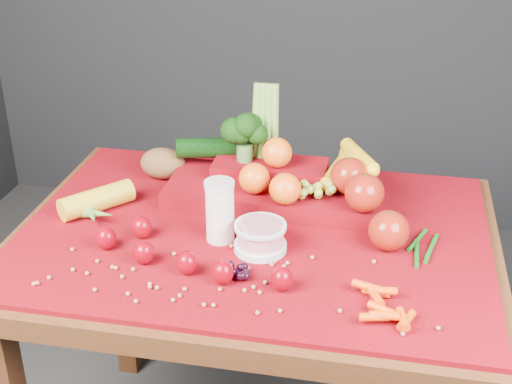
% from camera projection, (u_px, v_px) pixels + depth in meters
% --- Properties ---
extents(table, '(1.10, 0.80, 0.75)m').
position_uv_depth(table, '(254.00, 270.00, 1.67)').
color(table, '#391D0D').
rests_on(table, ground).
extents(red_cloth, '(1.05, 0.75, 0.01)m').
position_uv_depth(red_cloth, '(254.00, 232.00, 1.63)').
color(red_cloth, maroon).
rests_on(red_cloth, table).
extents(milk_glass, '(0.07, 0.07, 0.14)m').
position_uv_depth(milk_glass, '(220.00, 209.00, 1.55)').
color(milk_glass, '#F3DBD4').
rests_on(milk_glass, red_cloth).
extents(yogurt_bowl, '(0.12, 0.12, 0.06)m').
position_uv_depth(yogurt_bowl, '(260.00, 236.00, 1.53)').
color(yogurt_bowl, silver).
rests_on(yogurt_bowl, red_cloth).
extents(strawberry_scatter, '(0.44, 0.18, 0.06)m').
position_uv_depth(strawberry_scatter, '(178.00, 254.00, 1.48)').
color(strawberry_scatter, maroon).
rests_on(strawberry_scatter, red_cloth).
extents(dark_grape_cluster, '(0.06, 0.05, 0.03)m').
position_uv_depth(dark_grape_cluster, '(237.00, 270.00, 1.45)').
color(dark_grape_cluster, black).
rests_on(dark_grape_cluster, red_cloth).
extents(soybean_scatter, '(0.84, 0.24, 0.01)m').
position_uv_depth(soybean_scatter, '(235.00, 277.00, 1.45)').
color(soybean_scatter, '#9E7344').
rests_on(soybean_scatter, red_cloth).
extents(corn_ear, '(0.25, 0.26, 0.06)m').
position_uv_depth(corn_ear, '(93.00, 209.00, 1.67)').
color(corn_ear, gold).
rests_on(corn_ear, red_cloth).
extents(potato, '(0.12, 0.09, 0.08)m').
position_uv_depth(potato, '(163.00, 163.00, 1.85)').
color(potato, brown).
rests_on(potato, red_cloth).
extents(baby_carrot_pile, '(0.17, 0.18, 0.03)m').
position_uv_depth(baby_carrot_pile, '(382.00, 304.00, 1.34)').
color(baby_carrot_pile, '#F04508').
rests_on(baby_carrot_pile, red_cloth).
extents(green_bean_pile, '(0.14, 0.12, 0.01)m').
position_uv_depth(green_bean_pile, '(423.00, 248.00, 1.55)').
color(green_bean_pile, '#145914').
rests_on(green_bean_pile, red_cloth).
extents(produce_mound, '(0.60, 0.37, 0.27)m').
position_uv_depth(produce_mound, '(290.00, 180.00, 1.72)').
color(produce_mound, maroon).
rests_on(produce_mound, red_cloth).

